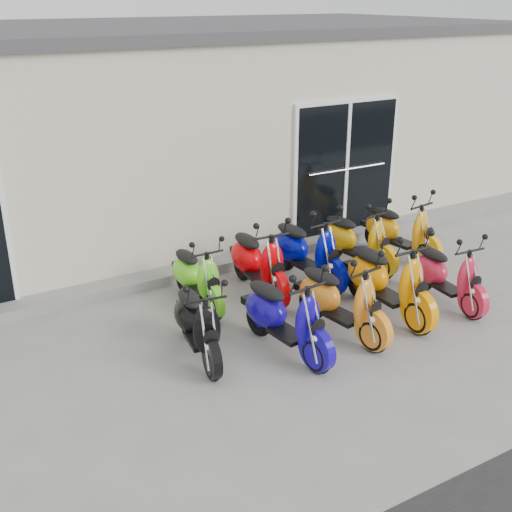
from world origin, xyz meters
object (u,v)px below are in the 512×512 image
object	(u,v)px
scooter_front_red	(448,266)
scooter_back_green	(197,269)
scooter_front_orange_a	(341,291)
scooter_back_extra	(401,222)
scooter_back_red	(258,253)
scooter_back_blue	(307,242)
scooter_back_yellow	(357,232)
scooter_front_blue	(285,306)
scooter_front_black	(197,314)
scooter_front_orange_b	(389,270)

from	to	relation	value
scooter_front_red	scooter_back_green	distance (m)	3.29
scooter_front_orange_a	scooter_back_extra	distance (m)	2.75
scooter_back_green	scooter_back_red	size ratio (longest dim) A/B	0.89
scooter_front_red	scooter_back_red	xyz separation A→B (m)	(-1.99, 1.53, 0.06)
scooter_front_orange_a	scooter_back_blue	xyz separation A→B (m)	(0.52, 1.46, 0.03)
scooter_back_red	scooter_back_yellow	size ratio (longest dim) A/B	1.04
scooter_front_blue	scooter_back_extra	world-z (taller)	scooter_front_blue
scooter_front_black	scooter_back_green	bearing A→B (deg)	73.88
scooter_back_yellow	scooter_front_orange_b	bearing A→B (deg)	-122.87
scooter_front_orange_b	scooter_back_yellow	xyz separation A→B (m)	(0.63, 1.41, -0.06)
scooter_front_orange_b	scooter_back_extra	xyz separation A→B (m)	(1.48, 1.41, -0.06)
scooter_front_blue	scooter_back_green	distance (m)	1.64
scooter_back_green	scooter_back_red	distance (m)	0.89
scooter_front_blue	scooter_front_orange_a	bearing A→B (deg)	-4.71
scooter_back_red	scooter_back_extra	bearing A→B (deg)	4.04
scooter_front_black	scooter_back_red	bearing A→B (deg)	46.32
scooter_front_black	scooter_back_red	size ratio (longest dim) A/B	0.91
scooter_back_green	scooter_front_orange_b	bearing A→B (deg)	-36.71
scooter_back_extra	scooter_front_red	bearing A→B (deg)	-119.13
scooter_back_yellow	scooter_back_extra	xyz separation A→B (m)	(0.85, 0.00, 0.00)
scooter_front_orange_b	scooter_back_red	bearing A→B (deg)	128.11
scooter_front_orange_b	scooter_back_green	distance (m)	2.46
scooter_front_black	scooter_front_red	xyz separation A→B (m)	(3.42, -0.42, -0.00)
scooter_front_orange_a	scooter_front_orange_b	world-z (taller)	scooter_front_orange_b
scooter_back_red	scooter_back_yellow	bearing A→B (deg)	4.36
scooter_front_orange_b	scooter_front_red	size ratio (longest dim) A/B	1.17
scooter_back_red	scooter_front_blue	bearing A→B (deg)	-106.04
scooter_front_black	scooter_back_blue	distance (m)	2.47
scooter_front_orange_a	scooter_front_red	xyz separation A→B (m)	(1.72, -0.04, -0.04)
scooter_front_orange_b	scooter_back_red	distance (m)	1.76
scooter_front_red	scooter_back_yellow	bearing A→B (deg)	104.19
scooter_front_blue	scooter_back_yellow	bearing A→B (deg)	27.79
scooter_front_blue	scooter_back_green	world-z (taller)	scooter_front_blue
scooter_front_orange_a	scooter_back_yellow	size ratio (longest dim) A/B	1.01
scooter_back_green	scooter_front_orange_a	bearing A→B (deg)	-53.69
scooter_back_yellow	scooter_front_red	bearing A→B (deg)	-88.80
scooter_back_red	scooter_back_blue	xyz separation A→B (m)	(0.78, -0.02, 0.02)
scooter_back_blue	scooter_back_yellow	size ratio (longest dim) A/B	1.06
scooter_front_red	scooter_back_blue	size ratio (longest dim) A/B	0.88
scooter_front_black	scooter_front_red	world-z (taller)	scooter_front_black
scooter_front_orange_a	scooter_back_extra	world-z (taller)	scooter_front_orange_a
scooter_front_orange_b	scooter_back_blue	distance (m)	1.39
scooter_front_blue	scooter_front_orange_b	size ratio (longest dim) A/B	0.93
scooter_front_orange_a	scooter_back_green	world-z (taller)	scooter_front_orange_a
scooter_front_orange_a	scooter_back_green	size ratio (longest dim) A/B	1.10
scooter_front_black	scooter_front_red	bearing A→B (deg)	1.72
scooter_back_green	scooter_front_red	bearing A→B (deg)	-29.25
scooter_back_yellow	scooter_back_green	bearing A→B (deg)	169.87
scooter_back_blue	scooter_back_extra	world-z (taller)	scooter_back_blue
scooter_front_black	scooter_front_orange_a	distance (m)	1.74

